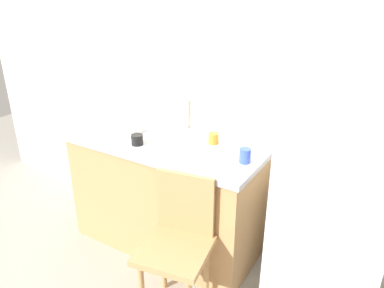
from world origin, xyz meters
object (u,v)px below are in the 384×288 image
refrigerator (335,211)px  cup_orange (213,138)px  chair (178,240)px  dish_tray (124,128)px  cup_black (137,140)px  cup_blue (245,156)px

refrigerator → cup_orange: size_ratio=18.78×
chair → dish_tray: 1.01m
dish_tray → cup_black: size_ratio=3.40×
cup_orange → cup_black: size_ratio=0.92×
chair → cup_orange: size_ratio=11.74×
refrigerator → cup_black: 1.35m
chair → cup_blue: cup_blue is taller
dish_tray → cup_orange: bearing=11.4°
dish_tray → cup_black: (0.25, -0.15, 0.01)m
refrigerator → cup_black: bearing=-174.0°
refrigerator → cup_orange: 0.92m
refrigerator → dish_tray: bearing=179.6°
cup_black → cup_blue: 0.76m
cup_black → cup_blue: bearing=9.8°
cup_orange → cup_black: bearing=-146.7°
cup_orange → cup_blue: (0.31, -0.16, 0.01)m
chair → dish_tray: dish_tray is taller
refrigerator → dish_tray: refrigerator is taller
chair → dish_tray: (-0.80, 0.48, 0.41)m
chair → cup_black: 0.76m
refrigerator → chair: (-0.78, -0.47, -0.21)m
refrigerator → cup_blue: size_ratio=15.23×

